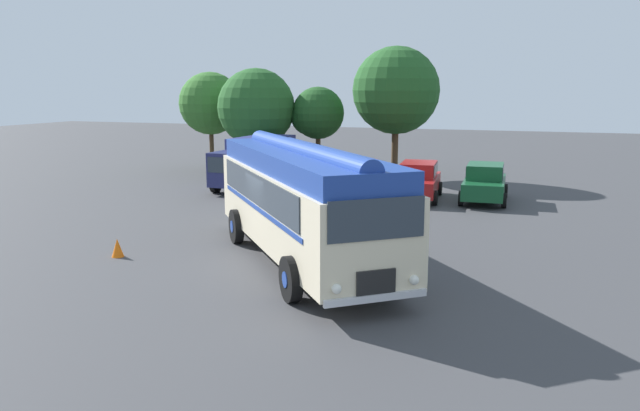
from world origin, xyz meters
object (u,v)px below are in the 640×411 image
Objects in this scene: car_near_left at (310,174)px; traffic_cone at (118,248)px; vintage_bus at (302,198)px; car_mid_right at (418,180)px; car_far_right at (485,183)px; box_van at (256,161)px; car_mid_left at (356,179)px.

car_near_left is 7.82× the size of traffic_cone.
vintage_bus is 2.16× the size of car_mid_right.
car_far_right is 0.73× the size of box_van.
traffic_cone is (-9.39, -13.12, -0.57)m from car_far_right.
box_van is at bearing 170.41° from car_mid_left.
box_van is at bearing 121.05° from vintage_bus.
car_near_left is at bearing 84.93° from traffic_cone.
car_mid_right is at bearing -3.22° from box_van.
car_mid_left is 5.73m from car_far_right.
car_near_left and car_far_right have the same top height.
car_mid_left is (-1.67, 10.99, -1.05)m from vintage_bus.
car_far_right is (8.22, -0.06, 0.00)m from car_near_left.
vintage_bus reaches higher than box_van.
car_mid_right is 2.90m from car_far_right.
box_van is (-11.17, 0.11, 0.52)m from car_far_right.
vintage_bus is at bearing -81.34° from car_mid_left.
car_far_right is at bearing -0.39° from car_near_left.
car_mid_left is 12.86m from traffic_cone.
box_van reaches higher than car_far_right.
car_near_left is (-4.23, 11.87, -1.05)m from vintage_bus.
car_far_right is 11.19m from box_van.
car_near_left is 2.70m from car_mid_left.
vintage_bus is at bearing -58.95° from box_van.
box_van reaches higher than car_mid_right.
car_far_right is (5.67, 0.82, 0.00)m from car_mid_left.
box_van is 10.61× the size of traffic_cone.
box_van is (-7.18, 11.92, -0.53)m from vintage_bus.
car_mid_left is 1.00× the size of car_far_right.
car_mid_right is at bearing 84.42° from vintage_bus.
box_van is (-5.51, 0.93, 0.52)m from car_mid_left.
traffic_cone is at bearing -95.07° from car_near_left.
car_far_right is at bearing 6.99° from car_mid_right.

